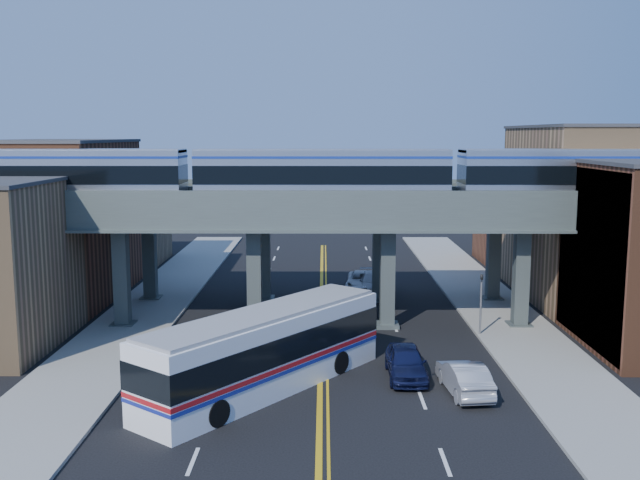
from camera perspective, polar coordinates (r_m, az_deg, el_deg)
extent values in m
plane|color=black|center=(35.85, 0.02, -10.36)|extent=(120.00, 120.00, 0.00)
cube|color=gray|center=(46.89, -14.19, -5.98)|extent=(5.00, 70.00, 0.16)
cube|color=gray|center=(46.80, 14.39, -6.02)|extent=(5.00, 70.00, 0.16)
cube|color=brown|center=(53.66, -20.06, 1.45)|extent=(8.00, 14.00, 11.00)
cube|color=#9C7951|center=(66.08, -16.11, 1.55)|extent=(8.00, 10.00, 8.00)
cube|color=#9C7951|center=(53.48, 20.36, 1.96)|extent=(8.00, 14.00, 12.00)
cube|color=brown|center=(65.93, 16.46, 1.96)|extent=(8.00, 10.00, 9.00)
cube|color=teal|center=(41.14, 20.77, -1.63)|extent=(0.10, 9.50, 9.50)
cube|color=#3E4948|center=(44.50, -15.59, -2.95)|extent=(0.85, 0.85, 6.00)
cube|color=#3E4948|center=(43.00, -5.27, -3.07)|extent=(0.85, 0.85, 6.00)
cube|color=#3E4948|center=(42.97, 5.42, -3.08)|extent=(0.85, 0.85, 6.00)
cube|color=#3E4948|center=(44.41, 15.77, -2.99)|extent=(0.85, 0.85, 6.00)
cube|color=#49544E|center=(42.22, 0.07, 1.84)|extent=(52.00, 3.60, 1.40)
cube|color=#3E4948|center=(51.15, -13.47, -1.42)|extent=(0.85, 0.85, 6.00)
cube|color=#3E4948|center=(49.85, -4.50, -1.46)|extent=(0.85, 0.85, 6.00)
cube|color=#3E4948|center=(49.83, 4.71, -1.47)|extent=(0.85, 0.85, 6.00)
cube|color=#3E4948|center=(51.07, 13.70, -1.44)|extent=(0.85, 0.85, 6.00)
cube|color=#49544E|center=(49.18, 0.11, 2.78)|extent=(52.00, 3.60, 1.40)
cube|color=black|center=(43.53, -14.26, 2.87)|extent=(2.14, 2.14, 0.24)
cube|color=silver|center=(44.83, -20.22, 4.91)|extent=(14.76, 2.82, 3.11)
cube|color=black|center=(44.82, -20.23, 5.10)|extent=(14.78, 2.88, 1.07)
cube|color=black|center=(42.41, -6.23, 2.94)|extent=(2.14, 2.14, 0.24)
cube|color=black|center=(42.38, 6.58, 2.93)|extent=(2.14, 2.14, 0.24)
cube|color=silver|center=(42.00, 0.18, 5.23)|extent=(14.76, 2.82, 3.11)
cube|color=black|center=(42.00, 0.18, 5.43)|extent=(14.78, 2.88, 1.07)
cube|color=black|center=(43.48, 14.63, 2.85)|extent=(2.14, 2.14, 0.24)
cube|color=silver|center=(44.76, 20.60, 4.89)|extent=(14.76, 2.82, 3.11)
cube|color=black|center=(44.75, 20.61, 5.08)|extent=(14.78, 2.88, 1.07)
cylinder|color=slate|center=(38.38, 0.49, -7.29)|extent=(0.09, 0.09, 2.30)
cylinder|color=red|center=(38.09, 0.50, -5.69)|extent=(0.76, 0.04, 0.76)
cylinder|color=slate|center=(42.14, 12.73, -5.43)|extent=(0.12, 0.12, 3.20)
imported|color=black|center=(41.70, 12.82, -2.70)|extent=(0.15, 0.18, 0.90)
cube|color=white|center=(32.88, -4.36, -8.93)|extent=(10.66, 12.48, 3.50)
cube|color=black|center=(32.75, -4.37, -8.17)|extent=(10.73, 12.55, 1.19)
cube|color=#B21419|center=(32.98, -4.36, -9.49)|extent=(10.73, 12.55, 0.20)
cylinder|color=black|center=(30.42, -10.03, -12.87)|extent=(3.09, 2.76, 1.13)
cylinder|color=black|center=(35.98, -0.19, -9.34)|extent=(3.09, 2.76, 1.13)
imported|color=#0F1438|center=(34.79, 6.89, -9.68)|extent=(1.83, 4.51, 1.54)
imported|color=#272729|center=(45.81, 2.69, -5.06)|extent=(2.30, 5.41, 1.73)
imported|color=silver|center=(53.30, 3.40, -3.32)|extent=(2.80, 5.25, 1.40)
imported|color=#ACACB1|center=(52.69, 4.28, -3.42)|extent=(2.10, 5.11, 1.48)
imported|color=#A4A3A8|center=(33.26, 11.46, -10.72)|extent=(2.00, 4.59, 1.47)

